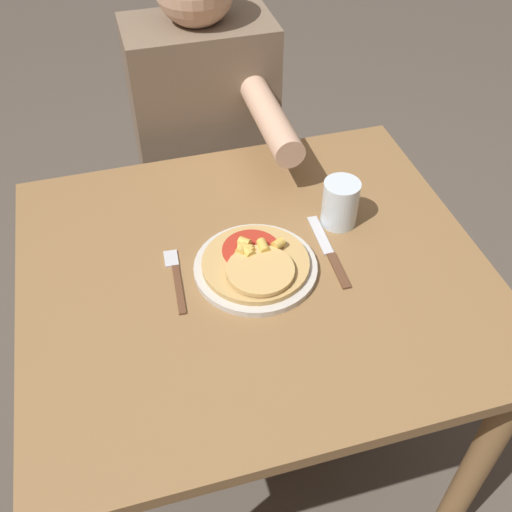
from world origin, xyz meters
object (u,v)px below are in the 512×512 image
Objects in this scene: pizza at (256,263)px; fork at (176,276)px; dining_table at (255,311)px; knife at (329,252)px; drinking_glass at (340,203)px; plate at (256,268)px; person_diner at (206,133)px.

pizza reaches higher than fork.
dining_table is at bearing 95.27° from pizza.
knife is 2.09× the size of drinking_glass.
plate is at bearing -82.54° from dining_table.
dining_table is at bearing -157.95° from drinking_glass.
plate is 0.21× the size of person_diner.
person_diner is at bearing 87.43° from dining_table.
pizza is (0.00, -0.00, 0.02)m from plate.
pizza is 0.24m from drinking_glass.
pizza is 0.98× the size of knife.
person_diner reaches higher than dining_table.
plate reaches higher than fork.
knife is (0.32, -0.02, 0.00)m from fork.
drinking_glass is (0.05, 0.09, 0.05)m from knife.
dining_table is 0.21m from fork.
dining_table is 0.30m from drinking_glass.
plate reaches higher than dining_table.
knife reaches higher than dining_table.
drinking_glass is (0.37, 0.07, 0.05)m from fork.
pizza is (0.00, -0.01, 0.16)m from dining_table.
person_diner reaches higher than pizza.
person_diner is at bearing 87.55° from plate.
dining_table is 5.34× the size of fork.
pizza is 1.23× the size of fork.
person_diner is (-0.19, 0.52, -0.12)m from drinking_glass.
plate is 1.15× the size of pizza.
fork is at bearing -169.50° from drinking_glass.
person_diner is at bearing 109.92° from drinking_glass.
drinking_glass is at bearing -70.08° from person_diner.
dining_table is 0.61m from person_diner.
pizza is 0.18× the size of person_diner.
pizza is 0.16m from fork.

